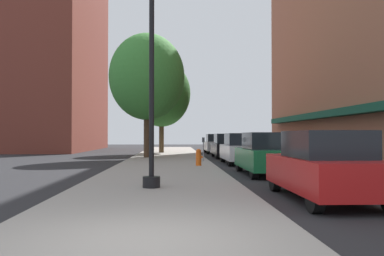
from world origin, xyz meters
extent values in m
plane|color=#232326|center=(4.00, 18.00, 0.00)|extent=(90.00, 90.00, 0.00)
cube|color=gray|center=(0.00, 19.00, 0.06)|extent=(4.80, 50.00, 0.12)
cube|color=#144C38|center=(11.65, 22.00, 3.10)|extent=(0.90, 34.00, 0.50)
cube|color=brown|center=(-11.00, 37.00, 10.65)|extent=(6.00, 18.00, 21.30)
cube|color=#144C38|center=(-14.35, 37.00, 3.10)|extent=(0.90, 15.30, 0.50)
cylinder|color=black|center=(-0.20, 5.60, 0.27)|extent=(0.48, 0.48, 0.30)
cylinder|color=black|center=(-0.20, 5.60, 3.02)|extent=(0.14, 0.14, 5.20)
cylinder|color=#E05614|center=(1.57, 13.54, 0.43)|extent=(0.26, 0.26, 0.62)
sphere|color=#E05614|center=(1.57, 13.54, 0.79)|extent=(0.24, 0.24, 0.24)
cylinder|color=#E05614|center=(1.71, 13.54, 0.52)|extent=(0.12, 0.10, 0.10)
cylinder|color=slate|center=(2.05, 17.07, 0.65)|extent=(0.06, 0.06, 1.05)
cube|color=#33383D|center=(2.05, 17.07, 1.30)|extent=(0.14, 0.09, 0.26)
cylinder|color=#4C3823|center=(-0.64, 28.06, 1.67)|extent=(0.40, 0.40, 3.10)
ellipsoid|color=#2D6B28|center=(-0.64, 28.06, 5.03)|extent=(4.81, 4.81, 5.53)
cylinder|color=#422D1E|center=(-1.36, 20.81, 1.82)|extent=(0.40, 0.40, 3.41)
ellipsoid|color=#387F33|center=(-1.36, 20.81, 5.37)|extent=(4.90, 4.90, 5.64)
cylinder|color=black|center=(3.22, 5.60, 0.32)|extent=(0.22, 0.64, 0.64)
cylinder|color=black|center=(4.78, 5.60, 0.32)|extent=(0.22, 0.64, 0.64)
cylinder|color=black|center=(3.22, 2.40, 0.32)|extent=(0.22, 0.64, 0.64)
cube|color=red|center=(4.00, 4.00, 0.64)|extent=(1.80, 4.30, 0.76)
cube|color=black|center=(4.00, 3.85, 1.34)|extent=(1.56, 2.20, 0.64)
cylinder|color=black|center=(3.22, 11.76, 0.32)|extent=(0.22, 0.64, 0.64)
cylinder|color=black|center=(4.78, 11.76, 0.32)|extent=(0.22, 0.64, 0.64)
cylinder|color=black|center=(3.22, 8.56, 0.32)|extent=(0.22, 0.64, 0.64)
cylinder|color=black|center=(4.78, 8.56, 0.32)|extent=(0.22, 0.64, 0.64)
cube|color=#196638|center=(4.00, 10.16, 0.64)|extent=(1.80, 4.30, 0.76)
cube|color=black|center=(4.00, 10.01, 1.34)|extent=(1.56, 2.20, 0.64)
cylinder|color=black|center=(3.22, 17.70, 0.32)|extent=(0.22, 0.64, 0.64)
cylinder|color=black|center=(4.78, 17.70, 0.32)|extent=(0.22, 0.64, 0.64)
cylinder|color=black|center=(3.22, 14.50, 0.32)|extent=(0.22, 0.64, 0.64)
cylinder|color=black|center=(4.78, 14.50, 0.32)|extent=(0.22, 0.64, 0.64)
cube|color=silver|center=(4.00, 16.10, 0.64)|extent=(1.80, 4.30, 0.76)
cube|color=black|center=(4.00, 15.95, 1.34)|extent=(1.56, 2.20, 0.64)
cylinder|color=black|center=(3.22, 23.65, 0.32)|extent=(0.22, 0.64, 0.64)
cylinder|color=black|center=(4.78, 23.65, 0.32)|extent=(0.22, 0.64, 0.64)
cylinder|color=black|center=(3.22, 20.45, 0.32)|extent=(0.22, 0.64, 0.64)
cylinder|color=black|center=(4.78, 20.45, 0.32)|extent=(0.22, 0.64, 0.64)
cube|color=black|center=(4.00, 22.05, 0.64)|extent=(1.80, 4.30, 0.76)
cube|color=black|center=(4.00, 21.90, 1.34)|extent=(1.56, 2.20, 0.64)
cylinder|color=black|center=(3.22, 30.88, 0.32)|extent=(0.22, 0.64, 0.64)
cylinder|color=black|center=(4.78, 30.88, 0.32)|extent=(0.22, 0.64, 0.64)
cylinder|color=black|center=(3.22, 27.68, 0.32)|extent=(0.22, 0.64, 0.64)
cylinder|color=black|center=(4.78, 27.68, 0.32)|extent=(0.22, 0.64, 0.64)
cube|color=#B2B2BA|center=(4.00, 29.28, 0.64)|extent=(1.80, 4.30, 0.76)
cube|color=black|center=(4.00, 29.13, 1.34)|extent=(1.56, 2.20, 0.64)
camera|label=1|loc=(0.43, -5.53, 1.55)|focal=37.84mm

